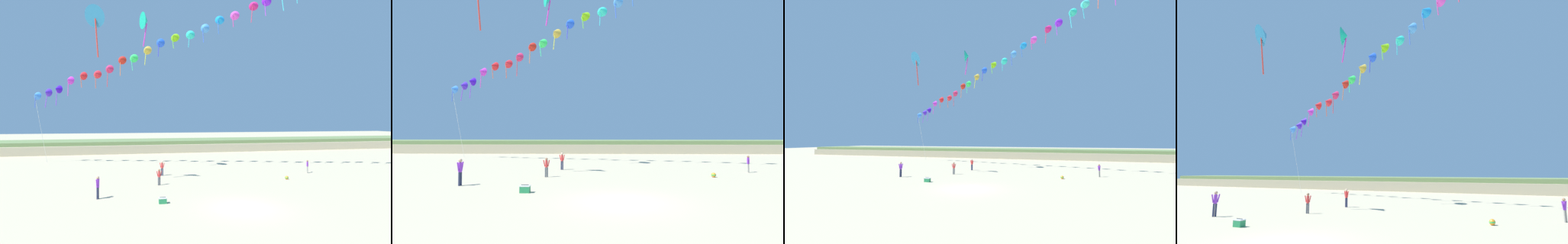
# 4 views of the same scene
# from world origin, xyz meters

# --- Properties ---
(ground_plane) EXTENTS (240.00, 240.00, 0.00)m
(ground_plane) POSITION_xyz_m (0.00, 0.00, 0.00)
(ground_plane) COLOR #C1B28E
(dune_ridge) EXTENTS (120.00, 10.51, 2.13)m
(dune_ridge) POSITION_xyz_m (0.00, 40.13, 1.06)
(dune_ridge) COLOR tan
(dune_ridge) RESTS_ON ground
(person_near_left) EXTENTS (0.56, 0.24, 1.60)m
(person_near_left) POSITION_xyz_m (-4.37, 13.22, 0.92)
(person_near_left) COLOR #282D4C
(person_near_left) RESTS_ON ground
(person_near_right) EXTENTS (0.25, 0.61, 1.75)m
(person_near_right) POSITION_xyz_m (-10.06, 4.51, 1.01)
(person_near_right) COLOR #282D4C
(person_near_right) RESTS_ON ground
(person_mid_center) EXTENTS (0.37, 0.45, 1.48)m
(person_mid_center) POSITION_xyz_m (11.96, 11.60, 0.86)
(person_mid_center) COLOR gray
(person_mid_center) RESTS_ON ground
(person_far_left) EXTENTS (0.53, 0.21, 1.51)m
(person_far_left) POSITION_xyz_m (-5.07, 8.46, 0.87)
(person_far_left) COLOR #474C56
(person_far_left) RESTS_ON ground
(kite_banner_string) EXTENTS (35.87, 17.31, 22.57)m
(kite_banner_string) POSITION_xyz_m (-3.20, 17.74, 15.74)
(kite_banner_string) COLOR #3985EE
(beach_cooler) EXTENTS (0.58, 0.41, 0.46)m
(beach_cooler) POSITION_xyz_m (-5.31, 2.29, 0.21)
(beach_cooler) COLOR #23844C
(beach_cooler) RESTS_ON ground
(beach_ball) EXTENTS (0.36, 0.36, 0.36)m
(beach_ball) POSITION_xyz_m (7.85, 8.68, 0.18)
(beach_ball) COLOR orange
(beach_ball) RESTS_ON ground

